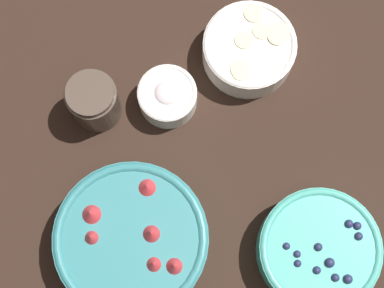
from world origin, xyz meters
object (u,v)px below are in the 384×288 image
(bowl_bananas, at_px, (249,49))
(bowl_cream, at_px, (167,96))
(bowl_blueberries, at_px, (319,250))
(bowl_strawberries, at_px, (132,240))
(jar_chocolate, at_px, (94,102))

(bowl_bananas, xyz_separation_m, bowl_cream, (-0.06, 0.15, -0.00))
(bowl_blueberries, height_order, bowl_bananas, bowl_blueberries)
(bowl_strawberries, distance_m, jar_chocolate, 0.23)
(bowl_cream, height_order, jar_chocolate, jar_chocolate)
(bowl_blueberries, xyz_separation_m, jar_chocolate, (0.29, 0.32, 0.01))
(bowl_strawberries, height_order, bowl_bananas, bowl_strawberries)
(bowl_strawberries, relative_size, bowl_blueberries, 1.25)
(bowl_strawberries, bearing_deg, bowl_blueberries, -101.43)
(bowl_bananas, height_order, jar_chocolate, jar_chocolate)
(bowl_bananas, bearing_deg, bowl_strawberries, 140.87)
(bowl_bananas, relative_size, jar_chocolate, 1.65)
(bowl_strawberries, xyz_separation_m, bowl_blueberries, (-0.06, -0.29, -0.01))
(bowl_bananas, bearing_deg, bowl_cream, 112.35)
(bowl_cream, relative_size, jar_chocolate, 1.04)
(bowl_bananas, height_order, bowl_cream, bowl_bananas)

